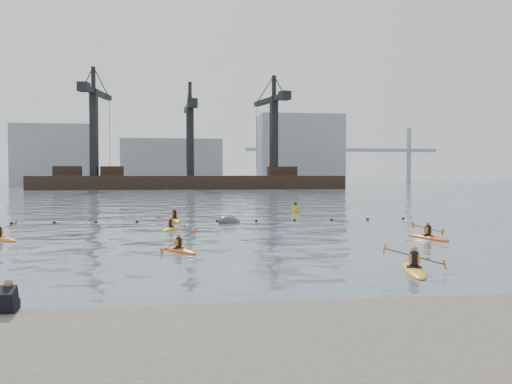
{
  "coord_description": "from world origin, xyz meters",
  "views": [
    {
      "loc": [
        -1.48,
        -18.72,
        3.7
      ],
      "look_at": [
        1.91,
        6.7,
        2.8
      ],
      "focal_mm": 38.0,
      "sensor_mm": 36.0,
      "label": 1
    }
  ],
  "objects_px": {
    "kayaker_1": "(414,269)",
    "kayaker_3": "(171,228)",
    "kayaker_0": "(179,249)",
    "kayaker_4": "(428,237)",
    "mooring_buoy": "(230,223)",
    "kayaker_5": "(175,220)",
    "nav_buoy": "(295,209)"
  },
  "relations": [
    {
      "from": "kayaker_1",
      "to": "kayaker_5",
      "type": "height_order",
      "value": "kayaker_5"
    },
    {
      "from": "kayaker_3",
      "to": "kayaker_4",
      "type": "bearing_deg",
      "value": -10.02
    },
    {
      "from": "kayaker_1",
      "to": "kayaker_3",
      "type": "bearing_deg",
      "value": 134.74
    },
    {
      "from": "kayaker_1",
      "to": "kayaker_3",
      "type": "xyz_separation_m",
      "value": [
        -9.39,
        16.64,
        -0.01
      ]
    },
    {
      "from": "kayaker_1",
      "to": "mooring_buoy",
      "type": "height_order",
      "value": "kayaker_1"
    },
    {
      "from": "kayaker_0",
      "to": "kayaker_3",
      "type": "distance_m",
      "value": 10.1
    },
    {
      "from": "kayaker_0",
      "to": "kayaker_3",
      "type": "xyz_separation_m",
      "value": [
        -0.6,
        10.08,
        0.0
      ]
    },
    {
      "from": "mooring_buoy",
      "to": "kayaker_5",
      "type": "bearing_deg",
      "value": 153.44
    },
    {
      "from": "nav_buoy",
      "to": "kayaker_1",
      "type": "bearing_deg",
      "value": -93.38
    },
    {
      "from": "kayaker_5",
      "to": "mooring_buoy",
      "type": "height_order",
      "value": "kayaker_5"
    },
    {
      "from": "kayaker_1",
      "to": "kayaker_5",
      "type": "xyz_separation_m",
      "value": [
        -9.26,
        22.95,
        0.01
      ]
    },
    {
      "from": "kayaker_0",
      "to": "kayaker_4",
      "type": "relative_size",
      "value": 0.82
    },
    {
      "from": "kayaker_5",
      "to": "kayaker_0",
      "type": "bearing_deg",
      "value": -98.44
    },
    {
      "from": "kayaker_0",
      "to": "mooring_buoy",
      "type": "bearing_deg",
      "value": 43.8
    },
    {
      "from": "kayaker_4",
      "to": "mooring_buoy",
      "type": "bearing_deg",
      "value": -62.87
    },
    {
      "from": "kayaker_3",
      "to": "mooring_buoy",
      "type": "distance_m",
      "value": 6.0
    },
    {
      "from": "kayaker_3",
      "to": "kayaker_5",
      "type": "xyz_separation_m",
      "value": [
        0.13,
        6.3,
        0.02
      ]
    },
    {
      "from": "kayaker_1",
      "to": "kayaker_3",
      "type": "distance_m",
      "value": 19.11
    },
    {
      "from": "kayaker_0",
      "to": "kayaker_1",
      "type": "xyz_separation_m",
      "value": [
        8.79,
        -6.57,
        0.02
      ]
    },
    {
      "from": "kayaker_0",
      "to": "nav_buoy",
      "type": "height_order",
      "value": "nav_buoy"
    },
    {
      "from": "kayaker_0",
      "to": "mooring_buoy",
      "type": "relative_size",
      "value": 1.39
    },
    {
      "from": "kayaker_5",
      "to": "nav_buoy",
      "type": "bearing_deg",
      "value": 23.79
    },
    {
      "from": "kayaker_4",
      "to": "kayaker_1",
      "type": "bearing_deg",
      "value": 46.58
    },
    {
      "from": "kayaker_1",
      "to": "nav_buoy",
      "type": "relative_size",
      "value": 2.89
    },
    {
      "from": "kayaker_1",
      "to": "kayaker_3",
      "type": "relative_size",
      "value": 1.17
    },
    {
      "from": "mooring_buoy",
      "to": "kayaker_1",
      "type": "bearing_deg",
      "value": -76.1
    },
    {
      "from": "kayaker_3",
      "to": "kayaker_4",
      "type": "height_order",
      "value": "kayaker_4"
    },
    {
      "from": "kayaker_0",
      "to": "kayaker_5",
      "type": "bearing_deg",
      "value": 59.59
    },
    {
      "from": "kayaker_0",
      "to": "kayaker_1",
      "type": "distance_m",
      "value": 10.97
    },
    {
      "from": "kayaker_3",
      "to": "kayaker_5",
      "type": "height_order",
      "value": "kayaker_5"
    },
    {
      "from": "kayaker_5",
      "to": "kayaker_3",
      "type": "bearing_deg",
      "value": -101.29
    },
    {
      "from": "kayaker_0",
      "to": "nav_buoy",
      "type": "bearing_deg",
      "value": 33.98
    }
  ]
}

